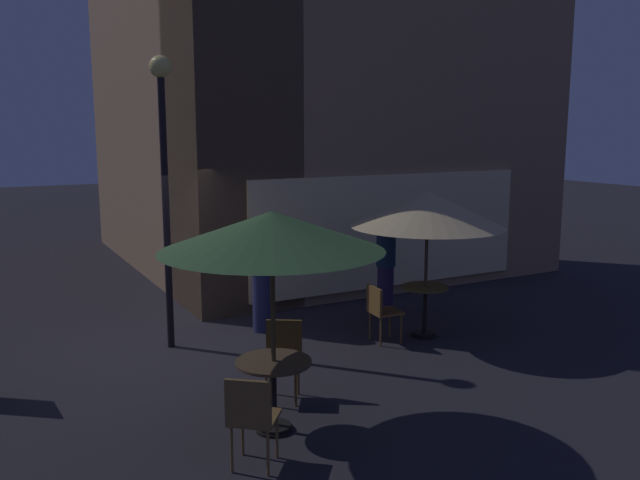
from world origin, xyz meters
TOP-DOWN VIEW (x-y plane):
  - ground_plane at (0.00, 0.00)m, footprint 60.00×60.00m
  - cafe_building at (3.51, 3.92)m, footprint 8.28×8.86m
  - street_lamp_near_corner at (0.21, 0.26)m, footprint 0.30×0.30m
  - cafe_table_0 at (3.76, -1.11)m, footprint 0.71×0.71m
  - cafe_table_1 at (0.41, -2.91)m, footprint 0.80×0.80m
  - patio_umbrella_0 at (3.76, -1.11)m, footprint 2.30×2.30m
  - patio_umbrella_1 at (0.41, -2.91)m, footprint 2.30×2.30m
  - cafe_chair_0 at (3.00, -1.04)m, footprint 0.46×0.46m
  - cafe_chair_1 at (-0.11, -3.57)m, footprint 0.60×0.60m
  - cafe_chair_2 at (0.88, -2.17)m, footprint 0.58×0.58m
  - patron_standing_0 at (1.67, 0.32)m, footprint 0.33×0.33m
  - patron_standing_1 at (3.83, 0.06)m, footprint 0.32×0.32m

SIDE VIEW (x-z plane):
  - ground_plane at x=0.00m, z-range 0.00..0.00m
  - cafe_chair_0 at x=3.00m, z-range 0.10..0.95m
  - cafe_chair_2 at x=0.88m, z-range 0.08..1.00m
  - cafe_chair_1 at x=-0.11m, z-range 0.10..1.02m
  - cafe_table_0 at x=3.76m, z-range 0.17..0.96m
  - cafe_table_1 at x=0.41m, z-range 0.20..0.97m
  - patron_standing_1 at x=3.83m, z-range 0.01..1.67m
  - patron_standing_0 at x=1.67m, z-range 0.01..1.76m
  - patio_umbrella_0 at x=3.76m, z-range 0.84..3.08m
  - patio_umbrella_1 at x=0.41m, z-range 0.96..3.29m
  - street_lamp_near_corner at x=0.21m, z-range 0.74..4.86m
  - cafe_building at x=3.51m, z-range -0.01..9.71m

